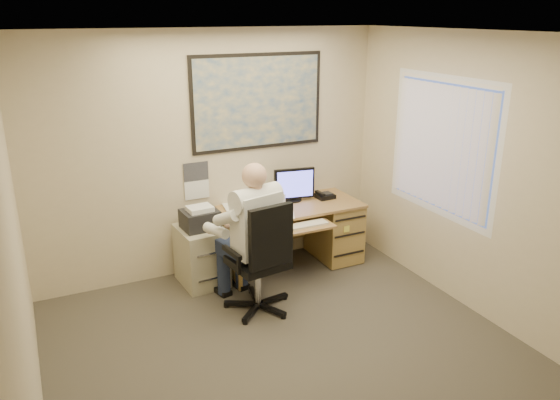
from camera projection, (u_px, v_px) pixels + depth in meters
name	position (u px, v px, depth m)	size (l,w,h in m)	color
room_shell	(308.00, 222.00, 4.11)	(4.00, 4.50, 2.70)	#3E3930
desk	(315.00, 225.00, 6.49)	(1.60, 0.97, 1.13)	#9F7744
world_map	(258.00, 102.00, 6.06)	(1.56, 0.03, 1.06)	#1E4C93
wall_calendar	(196.00, 181.00, 6.03)	(0.28, 0.01, 0.42)	white
window_blinds	(442.00, 147.00, 5.53)	(0.06, 1.40, 1.30)	#F0E5CF
filing_cabinet	(201.00, 250.00, 5.95)	(0.50, 0.59, 0.90)	#B3AC90
office_chair	(259.00, 280.00, 5.39)	(0.78, 0.78, 1.17)	black
person	(256.00, 238.00, 5.33)	(0.64, 0.91, 1.51)	white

